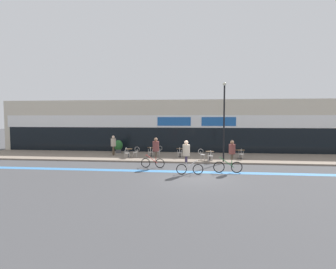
% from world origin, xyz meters
% --- Properties ---
extents(ground_plane, '(120.00, 120.00, 0.00)m').
position_xyz_m(ground_plane, '(0.00, 0.00, 0.00)').
color(ground_plane, '#424244').
extents(sidewalk_slab, '(40.00, 5.50, 0.12)m').
position_xyz_m(sidewalk_slab, '(0.00, 7.25, 0.06)').
color(sidewalk_slab, gray).
rests_on(sidewalk_slab, ground).
extents(storefront_facade, '(40.00, 4.06, 5.23)m').
position_xyz_m(storefront_facade, '(0.00, 11.96, 2.61)').
color(storefront_facade, beige).
rests_on(storefront_facade, ground).
extents(bike_lane_stripe, '(36.00, 0.70, 0.01)m').
position_xyz_m(bike_lane_stripe, '(0.00, 1.35, 0.00)').
color(bike_lane_stripe, '#3D7AB7').
rests_on(bike_lane_stripe, ground).
extents(bistro_table_0, '(0.61, 0.61, 0.73)m').
position_xyz_m(bistro_table_0, '(-5.67, 6.24, 0.63)').
color(bistro_table_0, black).
rests_on(bistro_table_0, sidewalk_slab).
extents(bistro_table_1, '(0.72, 0.72, 0.76)m').
position_xyz_m(bistro_table_1, '(-3.84, 7.09, 0.67)').
color(bistro_table_1, black).
rests_on(bistro_table_1, sidewalk_slab).
extents(bistro_table_2, '(0.63, 0.63, 0.73)m').
position_xyz_m(bistro_table_2, '(-1.34, 6.91, 0.63)').
color(bistro_table_2, black).
rests_on(bistro_table_2, sidewalk_slab).
extents(bistro_table_3, '(0.67, 0.67, 0.71)m').
position_xyz_m(bistro_table_3, '(1.11, 5.41, 0.63)').
color(bistro_table_3, black).
rests_on(bistro_table_3, sidewalk_slab).
extents(bistro_table_4, '(0.79, 0.79, 0.71)m').
position_xyz_m(bistro_table_4, '(3.64, 6.66, 0.63)').
color(bistro_table_4, black).
rests_on(bistro_table_4, sidewalk_slab).
extents(cafe_chair_0_near, '(0.44, 0.59, 0.90)m').
position_xyz_m(cafe_chair_0_near, '(-5.68, 5.61, 0.64)').
color(cafe_chair_0_near, '#B7B2AD').
rests_on(cafe_chair_0_near, sidewalk_slab).
extents(cafe_chair_0_side, '(0.59, 0.43, 0.90)m').
position_xyz_m(cafe_chair_0_side, '(-5.05, 6.24, 0.64)').
color(cafe_chair_0_side, '#B7B2AD').
rests_on(cafe_chair_0_side, sidewalk_slab).
extents(cafe_chair_1_near, '(0.45, 0.60, 0.90)m').
position_xyz_m(cafe_chair_1_near, '(-3.84, 6.46, 0.64)').
color(cafe_chair_1_near, '#B7B2AD').
rests_on(cafe_chair_1_near, sidewalk_slab).
extents(cafe_chair_1_side, '(0.59, 0.44, 0.90)m').
position_xyz_m(cafe_chair_1_side, '(-3.22, 7.09, 0.64)').
color(cafe_chair_1_side, '#B7B2AD').
rests_on(cafe_chair_1_side, sidewalk_slab).
extents(cafe_chair_2_near, '(0.41, 0.58, 0.90)m').
position_xyz_m(cafe_chair_2_near, '(-1.34, 6.28, 0.64)').
color(cafe_chair_2_near, '#B7B2AD').
rests_on(cafe_chair_2_near, sidewalk_slab).
extents(cafe_chair_3_near, '(0.45, 0.60, 0.90)m').
position_xyz_m(cafe_chair_3_near, '(1.12, 4.79, 0.64)').
color(cafe_chair_3_near, '#B7B2AD').
rests_on(cafe_chair_3_near, sidewalk_slab).
extents(cafe_chair_3_side, '(0.58, 0.41, 0.90)m').
position_xyz_m(cafe_chair_3_side, '(0.49, 5.41, 0.64)').
color(cafe_chair_3_side, '#B7B2AD').
rests_on(cafe_chair_3_side, sidewalk_slab).
extents(cafe_chair_4_near, '(0.46, 0.60, 0.90)m').
position_xyz_m(cafe_chair_4_near, '(3.63, 6.03, 0.64)').
color(cafe_chair_4_near, '#B7B2AD').
rests_on(cafe_chair_4_near, sidewalk_slab).
extents(planter_pot, '(0.83, 0.83, 1.22)m').
position_xyz_m(planter_pot, '(-7.39, 8.86, 0.78)').
color(planter_pot, '#4C4C51').
rests_on(planter_pot, sidewalk_slab).
extents(lamp_post, '(0.26, 0.26, 6.04)m').
position_xyz_m(lamp_post, '(2.13, 4.96, 3.55)').
color(lamp_post, black).
rests_on(lamp_post, sidewalk_slab).
extents(cyclist_0, '(1.66, 0.55, 2.10)m').
position_xyz_m(cyclist_0, '(-0.51, 0.57, 1.25)').
color(cyclist_0, black).
rests_on(cyclist_0, ground).
extents(cyclist_1, '(1.83, 0.49, 2.06)m').
position_xyz_m(cyclist_1, '(2.21, 1.35, 1.14)').
color(cyclist_1, black).
rests_on(cyclist_1, ground).
extents(cyclist_2, '(1.68, 0.51, 2.11)m').
position_xyz_m(cyclist_2, '(-2.79, 2.46, 1.25)').
color(cyclist_2, black).
rests_on(cyclist_2, ground).
extents(pedestrian_near_end, '(0.51, 0.51, 1.77)m').
position_xyz_m(pedestrian_near_end, '(-7.36, 7.31, 1.17)').
color(pedestrian_near_end, '#4C3D2D').
rests_on(pedestrian_near_end, sidewalk_slab).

